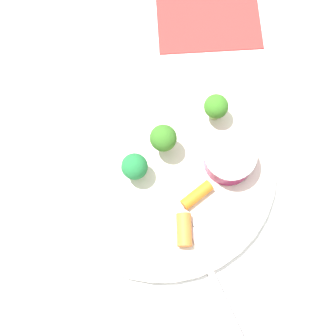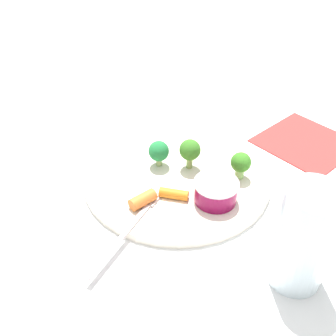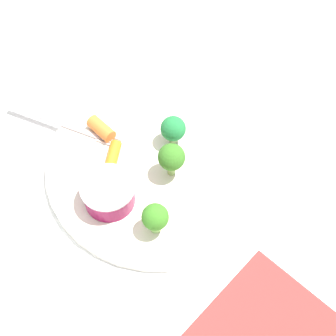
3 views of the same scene
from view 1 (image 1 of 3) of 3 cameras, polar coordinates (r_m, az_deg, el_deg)
name	(u,v)px [view 1 (image 1 of 3)]	position (r m, az deg, el deg)	size (l,w,h in m)	color
ground_plane	(162,168)	(0.58, -0.76, 0.01)	(2.40, 2.40, 0.00)	white
plate	(162,166)	(0.57, -0.77, 0.18)	(0.27, 0.27, 0.01)	silver
sauce_cup	(229,159)	(0.56, 7.38, 1.12)	(0.06, 0.06, 0.03)	maroon
broccoli_floret_0	(163,138)	(0.54, -0.57, 3.58)	(0.03, 0.03, 0.05)	#84AA57
broccoli_floret_1	(136,170)	(0.54, -3.91, -0.26)	(0.03, 0.03, 0.04)	#91B16E
broccoli_floret_2	(216,107)	(0.57, 5.79, 7.30)	(0.03, 0.03, 0.04)	#8FC565
carrot_stick_0	(197,195)	(0.55, 3.48, -3.26)	(0.01, 0.01, 0.04)	orange
carrot_stick_1	(182,230)	(0.54, 1.75, -7.51)	(0.02, 0.02, 0.04)	orange
fork	(209,268)	(0.54, 4.95, -11.94)	(0.16, 0.03, 0.00)	#C0AEB0
napkin	(207,7)	(0.68, 4.75, 18.71)	(0.14, 0.14, 0.00)	#B7312F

